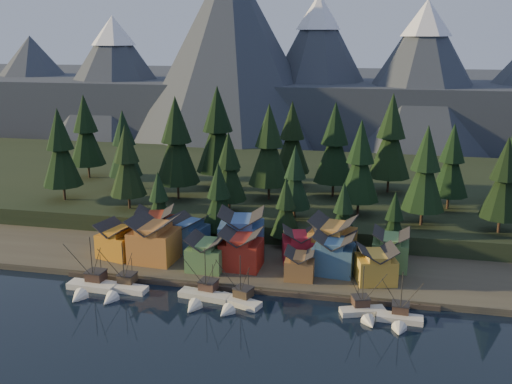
% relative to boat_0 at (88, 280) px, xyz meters
% --- Properties ---
extents(ground, '(500.00, 500.00, 0.00)m').
position_rel_boat_0_xyz_m(ground, '(31.86, -8.54, -2.46)').
color(ground, black).
rests_on(ground, ground).
extents(shore_strip, '(400.00, 50.00, 1.50)m').
position_rel_boat_0_xyz_m(shore_strip, '(31.86, 31.46, -1.71)').
color(shore_strip, '#3A352A').
rests_on(shore_strip, ground).
extents(hillside, '(420.00, 100.00, 6.00)m').
position_rel_boat_0_xyz_m(hillside, '(31.86, 81.46, 0.54)').
color(hillside, black).
rests_on(hillside, ground).
extents(dock, '(80.00, 4.00, 1.00)m').
position_rel_boat_0_xyz_m(dock, '(31.86, 7.96, -1.96)').
color(dock, '#433830').
rests_on(dock, ground).
extents(mountain_ridge, '(560.00, 190.00, 90.00)m').
position_rel_boat_0_xyz_m(mountain_ridge, '(27.67, 205.05, 23.60)').
color(mountain_ridge, '#3F4551').
rests_on(mountain_ridge, ground).
extents(boat_0, '(10.86, 11.73, 12.77)m').
position_rel_boat_0_xyz_m(boat_0, '(0.00, 0.00, 0.00)').
color(boat_0, silver).
rests_on(boat_0, ground).
extents(boat_1, '(11.19, 12.04, 11.78)m').
position_rel_boat_0_xyz_m(boat_1, '(6.83, 0.57, -0.31)').
color(boat_1, silver).
rests_on(boat_1, ground).
extents(boat_2, '(11.36, 12.12, 11.83)m').
position_rel_boat_0_xyz_m(boat_2, '(24.71, 0.78, -0.30)').
color(boat_2, beige).
rests_on(boat_2, ground).
extents(boat_3, '(10.01, 10.54, 11.53)m').
position_rel_boat_0_xyz_m(boat_3, '(32.18, -0.37, -0.22)').
color(boat_3, beige).
rests_on(boat_3, ground).
extents(boat_5, '(9.42, 9.91, 10.81)m').
position_rel_boat_0_xyz_m(boat_5, '(57.27, 1.01, -0.37)').
color(boat_5, beige).
rests_on(boat_5, ground).
extents(boat_6, '(8.93, 9.66, 10.95)m').
position_rel_boat_0_xyz_m(boat_6, '(63.88, -0.54, -0.31)').
color(boat_6, beige).
rests_on(boat_6, ground).
extents(house_front_0, '(9.97, 9.64, 8.31)m').
position_rel_boat_0_xyz_m(house_front_0, '(-0.60, 16.20, 3.41)').
color(house_front_0, '#BF761B').
rests_on(house_front_0, shore_strip).
extents(house_front_1, '(10.75, 10.38, 10.42)m').
position_rel_boat_0_xyz_m(house_front_1, '(8.62, 15.79, 4.52)').
color(house_front_1, '#B96F2F').
rests_on(house_front_1, shore_strip).
extents(house_front_2, '(8.19, 8.26, 7.84)m').
position_rel_boat_0_xyz_m(house_front_2, '(21.94, 13.52, 3.16)').
color(house_front_2, '#507B42').
rests_on(house_front_2, shore_strip).
extents(house_front_3, '(8.97, 8.57, 8.94)m').
position_rel_boat_0_xyz_m(house_front_3, '(29.37, 15.92, 3.74)').
color(house_front_3, maroon).
rests_on(house_front_3, shore_strip).
extents(house_front_4, '(6.41, 6.89, 6.34)m').
position_rel_boat_0_xyz_m(house_front_4, '(43.04, 13.02, 2.37)').
color(house_front_4, brown).
rests_on(house_front_4, shore_strip).
extents(house_front_5, '(9.37, 8.66, 9.09)m').
position_rel_boat_0_xyz_m(house_front_5, '(50.01, 17.39, 3.82)').
color(house_front_5, '#33567A').
rests_on(house_front_5, shore_strip).
extents(house_front_6, '(9.54, 9.22, 7.96)m').
position_rel_boat_0_xyz_m(house_front_6, '(59.08, 14.35, 3.22)').
color(house_front_6, gold).
rests_on(house_front_6, shore_strip).
extents(house_back_0, '(10.73, 10.48, 9.65)m').
position_rel_boat_0_xyz_m(house_back_0, '(5.28, 25.01, 4.11)').
color(house_back_0, '#9D2F18').
rests_on(house_back_0, shore_strip).
extents(house_back_1, '(9.47, 9.54, 8.70)m').
position_rel_boat_0_xyz_m(house_back_1, '(14.53, 23.48, 3.61)').
color(house_back_1, '#3B5B8B').
rests_on(house_back_1, shore_strip).
extents(house_back_2, '(11.60, 10.88, 11.01)m').
position_rel_boat_0_xyz_m(house_back_2, '(27.58, 23.52, 4.82)').
color(house_back_2, '#3E5E94').
rests_on(house_back_2, shore_strip).
extents(house_back_3, '(9.21, 8.55, 8.00)m').
position_rel_boat_0_xyz_m(house_back_3, '(41.69, 22.56, 3.25)').
color(house_back_3, '#A51929').
rests_on(house_back_3, shore_strip).
extents(house_back_4, '(11.17, 10.85, 10.57)m').
position_rel_boat_0_xyz_m(house_back_4, '(49.06, 23.89, 4.59)').
color(house_back_4, '#BD7C30').
rests_on(house_back_4, shore_strip).
extents(house_back_5, '(8.25, 8.35, 8.86)m').
position_rel_boat_0_xyz_m(house_back_5, '(62.15, 22.82, 3.69)').
color(house_back_5, '#548145').
rests_on(house_back_5, shore_strip).
extents(tree_hill_0, '(11.48, 11.48, 26.74)m').
position_rel_boat_0_xyz_m(tree_hill_0, '(-30.14, 43.46, 18.16)').
color(tree_hill_0, '#332319').
rests_on(tree_hill_0, hillside).
extents(tree_hill_1, '(10.51, 10.51, 24.48)m').
position_rel_boat_0_xyz_m(tree_hill_1, '(-18.14, 59.46, 16.92)').
color(tree_hill_1, '#332319').
rests_on(tree_hill_1, hillside).
extents(tree_hill_2, '(10.05, 10.05, 23.42)m').
position_rel_boat_0_xyz_m(tree_hill_2, '(-8.14, 39.46, 16.34)').
color(tree_hill_2, '#332319').
rests_on(tree_hill_2, hillside).
extents(tree_hill_3, '(12.86, 12.86, 29.96)m').
position_rel_boat_0_xyz_m(tree_hill_3, '(1.86, 51.46, 19.92)').
color(tree_hill_3, '#332319').
rests_on(tree_hill_3, hillside).
extents(tree_hill_4, '(13.61, 13.61, 31.70)m').
position_rel_boat_0_xyz_m(tree_hill_4, '(9.86, 66.46, 20.87)').
color(tree_hill_4, '#332319').
rests_on(tree_hill_4, hillside).
extents(tree_hill_5, '(9.49, 9.49, 22.10)m').
position_rel_boat_0_xyz_m(tree_hill_5, '(19.86, 41.46, 15.62)').
color(tree_hill_5, '#332319').
rests_on(tree_hill_5, hillside).
extents(tree_hill_6, '(11.99, 11.99, 27.93)m').
position_rel_boat_0_xyz_m(tree_hill_6, '(27.86, 56.46, 18.81)').
color(tree_hill_6, '#332319').
rests_on(tree_hill_6, hillside).
extents(tree_hill_7, '(8.43, 8.43, 19.64)m').
position_rel_boat_0_xyz_m(tree_hill_7, '(37.86, 39.46, 14.27)').
color(tree_hill_7, '#332319').
rests_on(tree_hill_7, hillside).
extents(tree_hill_8, '(12.06, 12.06, 28.11)m').
position_rel_boat_0_xyz_m(tree_hill_8, '(45.86, 63.46, 18.91)').
color(tree_hill_8, '#332319').
rests_on(tree_hill_8, hillside).
extents(tree_hill_9, '(11.01, 11.01, 25.64)m').
position_rel_boat_0_xyz_m(tree_hill_9, '(53.86, 46.46, 17.56)').
color(tree_hill_9, '#332319').
rests_on(tree_hill_9, hillside).
extents(tree_hill_10, '(12.92, 12.92, 30.10)m').
position_rel_boat_0_xyz_m(tree_hill_10, '(61.86, 71.46, 20.00)').
color(tree_hill_10, '#332319').
rests_on(tree_hill_10, hillside).
extents(tree_hill_11, '(10.93, 10.93, 25.47)m').
position_rel_boat_0_xyz_m(tree_hill_11, '(69.86, 41.46, 17.46)').
color(tree_hill_11, '#332319').
rests_on(tree_hill_11, hillside).
extents(tree_hill_12, '(10.19, 10.19, 23.74)m').
position_rel_boat_0_xyz_m(tree_hill_12, '(77.86, 57.46, 16.52)').
color(tree_hill_12, '#332319').
rests_on(tree_hill_12, hillside).
extents(tree_hill_13, '(10.15, 10.15, 23.65)m').
position_rel_boat_0_xyz_m(tree_hill_13, '(87.86, 39.46, 16.47)').
color(tree_hill_13, '#332319').
rests_on(tree_hill_13, hillside).
extents(tree_hill_15, '(11.53, 11.53, 26.86)m').
position_rel_boat_0_xyz_m(tree_hill_15, '(31.86, 73.46, 18.23)').
color(tree_hill_15, '#332319').
rests_on(tree_hill_15, hillside).
extents(tree_hill_16, '(11.93, 11.93, 27.80)m').
position_rel_boat_0_xyz_m(tree_hill_16, '(-36.14, 69.46, 18.74)').
color(tree_hill_16, '#332319').
rests_on(tree_hill_16, hillside).
extents(tree_shore_0, '(7.49, 7.49, 17.44)m').
position_rel_boat_0_xyz_m(tree_shore_0, '(3.86, 31.46, 8.57)').
color(tree_shore_0, '#332319').
rests_on(tree_shore_0, shore_strip).
extents(tree_shore_1, '(8.86, 8.86, 20.63)m').
position_rel_boat_0_xyz_m(tree_shore_1, '(19.86, 31.46, 10.32)').
color(tree_shore_1, '#332319').
rests_on(tree_shore_1, shore_strip).
extents(tree_shore_2, '(7.55, 7.55, 17.59)m').
position_rel_boat_0_xyz_m(tree_shore_2, '(36.86, 31.46, 8.65)').
color(tree_shore_2, '#332319').
rests_on(tree_shore_2, shore_strip).
extents(tree_shore_3, '(7.44, 7.44, 17.33)m').
position_rel_boat_0_xyz_m(tree_shore_3, '(50.86, 31.46, 8.51)').
color(tree_shore_3, '#332319').
rests_on(tree_shore_3, shore_strip).
extents(tree_shore_4, '(6.70, 6.70, 15.60)m').
position_rel_boat_0_xyz_m(tree_shore_4, '(62.86, 31.46, 7.56)').
color(tree_shore_4, '#332319').
rests_on(tree_shore_4, shore_strip).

